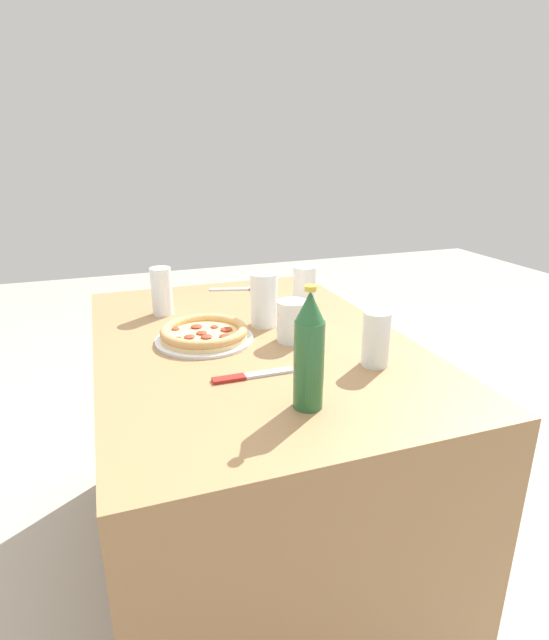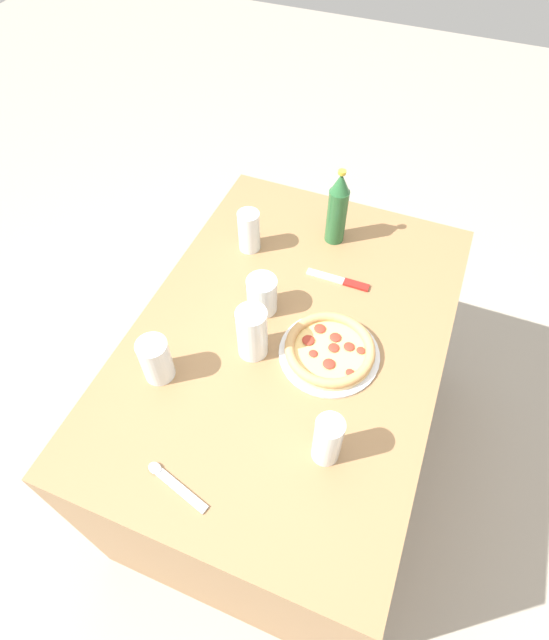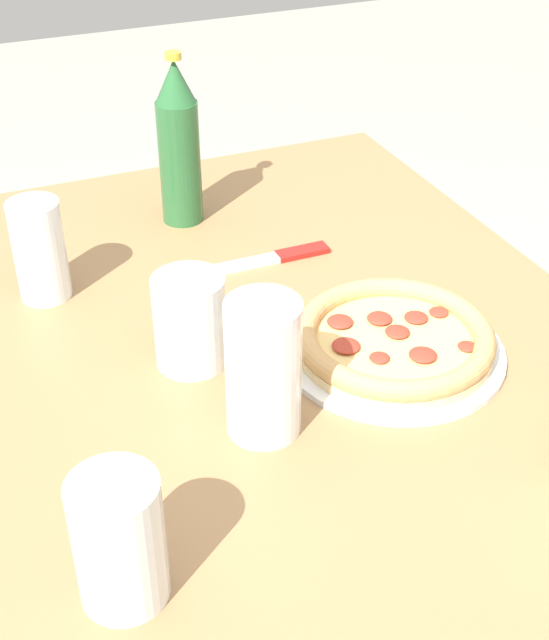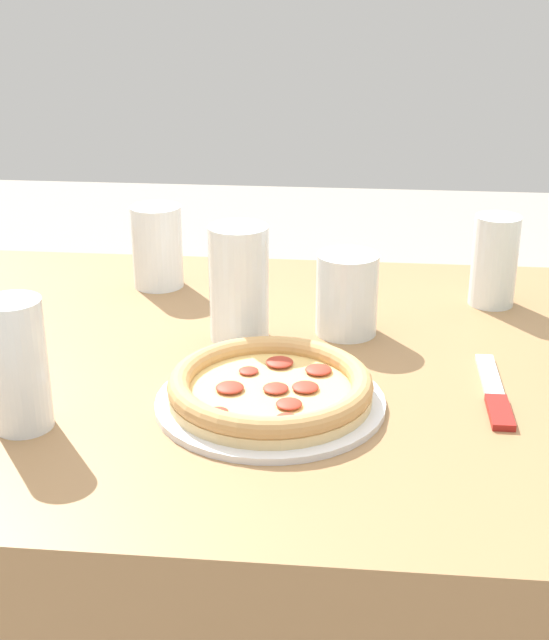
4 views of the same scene
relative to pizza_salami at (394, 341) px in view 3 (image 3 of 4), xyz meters
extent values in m
cube|color=#997047|center=(0.03, 0.12, -0.40)|extent=(1.19, 0.82, 0.76)
cylinder|color=silver|center=(0.00, 0.00, -0.02)|extent=(0.26, 0.26, 0.01)
cylinder|color=#E5C689|center=(0.00, 0.00, -0.01)|extent=(0.23, 0.23, 0.01)
cylinder|color=#E5C170|center=(0.00, 0.00, 0.00)|extent=(0.20, 0.20, 0.00)
torus|color=tan|center=(0.00, 0.00, 0.01)|extent=(0.24, 0.24, 0.03)
ellipsoid|color=#A83323|center=(0.02, -0.04, 0.01)|extent=(0.03, 0.03, 0.01)
ellipsoid|color=#A83323|center=(0.01, -0.01, 0.01)|extent=(0.03, 0.03, 0.01)
ellipsoid|color=#A83323|center=(-0.05, -0.07, 0.01)|extent=(0.02, 0.02, 0.00)
ellipsoid|color=#A83323|center=(-0.04, -0.01, 0.01)|extent=(0.03, 0.03, 0.01)
ellipsoid|color=#A83323|center=(0.05, 0.04, 0.01)|extent=(0.03, 0.03, 0.01)
ellipsoid|color=#A83323|center=(0.00, 0.06, 0.01)|extent=(0.03, 0.03, 0.01)
ellipsoid|color=#A83323|center=(0.03, -0.08, 0.01)|extent=(0.02, 0.02, 0.01)
ellipsoid|color=#A83323|center=(0.04, 0.00, 0.01)|extent=(0.03, 0.03, 0.01)
ellipsoid|color=#A83323|center=(-0.03, 0.04, 0.01)|extent=(0.02, 0.02, 0.01)
cylinder|color=white|center=(0.29, 0.35, 0.05)|extent=(0.07, 0.07, 0.13)
cylinder|color=#F4A323|center=(0.29, 0.35, 0.02)|extent=(0.05, 0.05, 0.06)
cylinder|color=white|center=(-0.06, 0.19, 0.06)|extent=(0.08, 0.08, 0.16)
cylinder|color=silver|center=(-0.06, 0.19, 0.02)|extent=(0.06, 0.06, 0.08)
cylinder|color=white|center=(0.08, 0.22, 0.04)|extent=(0.08, 0.08, 0.11)
cylinder|color=orange|center=(0.08, 0.22, 0.03)|extent=(0.07, 0.07, 0.09)
cylinder|color=white|center=(-0.21, 0.38, 0.04)|extent=(0.08, 0.08, 0.13)
cylinder|color=beige|center=(-0.21, 0.38, 0.03)|extent=(0.06, 0.06, 0.09)
cylinder|color=#286033|center=(0.43, 0.12, 0.07)|extent=(0.06, 0.06, 0.18)
cone|color=#286033|center=(0.43, 0.12, 0.19)|extent=(0.06, 0.06, 0.06)
cylinder|color=gold|center=(0.43, 0.12, 0.23)|extent=(0.02, 0.02, 0.01)
cube|color=maroon|center=(0.26, 0.00, -0.02)|extent=(0.03, 0.08, 0.01)
cube|color=silver|center=(0.26, 0.10, -0.02)|extent=(0.02, 0.11, 0.01)
camera|label=1|loc=(1.25, -0.24, 0.48)|focal=28.00mm
camera|label=2|loc=(-0.73, -0.14, 1.07)|focal=28.00mm
camera|label=3|loc=(-0.73, 0.46, 0.61)|focal=50.00mm
camera|label=4|loc=(0.09, -0.91, 0.46)|focal=50.00mm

